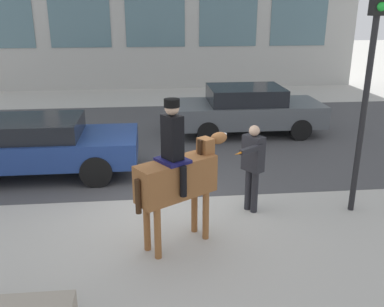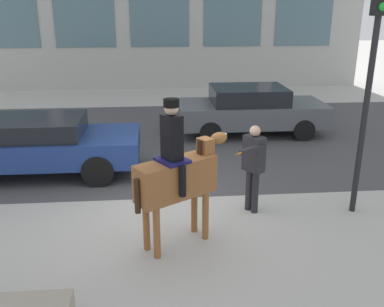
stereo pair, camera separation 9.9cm
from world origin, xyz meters
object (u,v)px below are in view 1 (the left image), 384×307
Objects in this scene: pedestrian_bystander at (253,162)px; street_car_near_lane at (35,145)px; mounted_horse_lead at (178,174)px; traffic_light at (371,60)px; street_car_far_lane at (248,109)px.

street_car_near_lane is (-4.54, 2.35, -0.27)m from pedestrian_bystander.
traffic_light reaches higher than mounted_horse_lead.
traffic_light is at bearing -81.05° from street_car_far_lane.
pedestrian_bystander is 0.40× the size of traffic_light.
street_car_near_lane is 6.35m from street_car_far_lane.
street_car_near_lane is 7.30m from traffic_light.
street_car_far_lane is at bearing 98.95° from traffic_light.
mounted_horse_lead reaches higher than street_car_far_lane.
traffic_light is at bearing 139.42° from pedestrian_bystander.
pedestrian_bystander is at bearing -101.91° from street_car_far_lane.
street_car_near_lane is at bearing -152.81° from street_car_far_lane.
street_car_far_lane is at bearing -137.74° from pedestrian_bystander.
pedestrian_bystander is (1.47, 1.05, -0.25)m from mounted_horse_lead.
street_car_near_lane is 1.07× the size of traffic_light.
mounted_horse_lead is 6.83m from street_car_far_lane.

